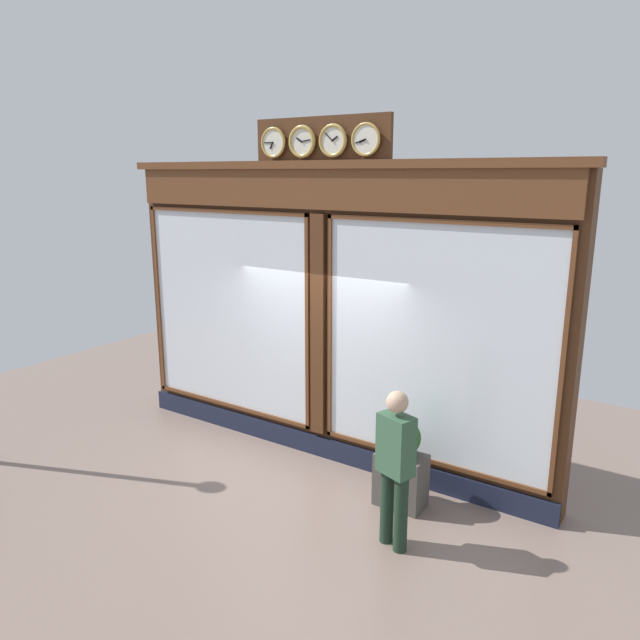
% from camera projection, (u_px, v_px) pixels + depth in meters
% --- Properties ---
extents(ground_plane, '(14.00, 14.00, 0.00)m').
position_uv_depth(ground_plane, '(163.00, 561.00, 5.95)').
color(ground_plane, '#7A665B').
extents(shop_facade, '(6.38, 0.42, 4.40)m').
position_uv_depth(shop_facade, '(325.00, 313.00, 7.85)').
color(shop_facade, '#4C2B16').
rests_on(shop_facade, ground_plane).
extents(pedestrian, '(0.41, 0.32, 1.69)m').
position_uv_depth(pedestrian, '(395.00, 463.00, 5.99)').
color(pedestrian, '#1C2F21').
rests_on(pedestrian, ground_plane).
extents(planter_box, '(0.56, 0.36, 0.63)m').
position_uv_depth(planter_box, '(401.00, 480.00, 6.90)').
color(planter_box, '#4C4742').
rests_on(planter_box, ground_plane).
extents(planter_shrub, '(0.42, 0.42, 0.42)m').
position_uv_depth(planter_shrub, '(402.00, 437.00, 6.77)').
color(planter_shrub, '#285623').
rests_on(planter_shrub, planter_box).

